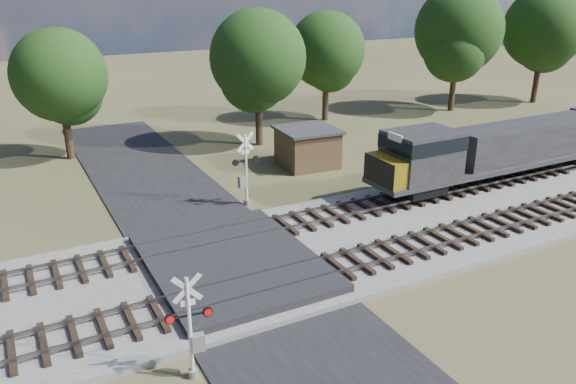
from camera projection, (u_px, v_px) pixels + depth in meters
ground at (236, 275)px, 24.59m from camera, size 160.00×160.00×0.00m
ballast_bed at (409, 224)px, 29.30m from camera, size 140.00×10.00×0.30m
road at (236, 274)px, 24.57m from camera, size 7.00×60.00×0.08m
crossing_panel at (232, 264)px, 24.89m from camera, size 7.00×9.00×0.62m
track_near at (321, 270)px, 24.15m from camera, size 140.00×2.60×0.33m
track_far at (270, 228)px, 28.28m from camera, size 140.00×2.60×0.33m
crossing_signal_near at (193, 336)px, 17.76m from camera, size 1.52×0.36×3.78m
crossing_signal_far at (245, 176)px, 31.58m from camera, size 1.72×0.40×4.27m
equipment_shed at (307, 147)px, 38.57m from camera, size 4.12×4.12×2.64m
treeline at (243, 50)px, 43.42m from camera, size 78.23×12.20×11.78m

